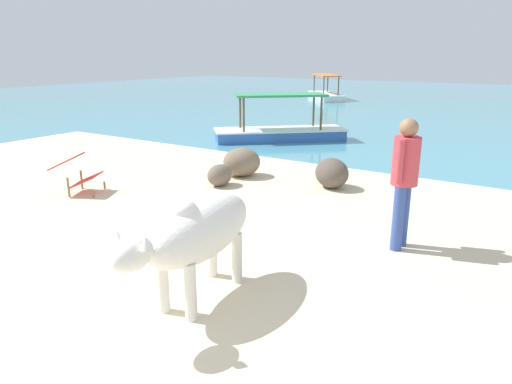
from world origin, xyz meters
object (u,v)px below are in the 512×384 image
at_px(boat_blue, 280,130).
at_px(cow, 198,231).
at_px(person_standing, 405,174).
at_px(deck_chair_far, 77,171).
at_px(boat_white, 325,94).

bearing_deg(boat_blue, cow, 73.21).
relative_size(cow, boat_blue, 0.55).
height_order(cow, person_standing, person_standing).
bearing_deg(person_standing, deck_chair_far, -169.60).
height_order(person_standing, boat_blue, person_standing).
relative_size(deck_chair_far, boat_white, 0.26).
bearing_deg(boat_white, deck_chair_far, 152.61).
height_order(deck_chair_far, person_standing, person_standing).
bearing_deg(deck_chair_far, boat_blue, 58.54).
xyz_separation_m(person_standing, boat_white, (-9.27, 17.94, -0.70)).
xyz_separation_m(boat_white, boat_blue, (4.13, -12.04, 0.00)).
bearing_deg(boat_blue, deck_chair_far, 45.83).
distance_m(cow, person_standing, 2.68).
relative_size(cow, person_standing, 1.19).
bearing_deg(cow, boat_white, -163.65).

